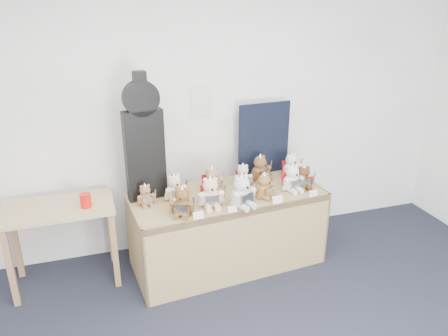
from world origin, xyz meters
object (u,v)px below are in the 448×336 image
object	(u,v)px
red_cup	(86,200)
teddy_front_end	(304,178)
side_table	(60,219)
teddy_back_centre_right	(243,176)
teddy_back_right	(260,169)
teddy_front_left	(211,193)
teddy_back_centre_left	(212,181)
teddy_front_far_right	(292,179)
display_table	(231,213)
teddy_front_far_left	(182,202)
teddy_front_right	(264,187)
teddy_back_far_left	(146,196)
teddy_front_centre	(242,192)
teddy_back_end	(291,166)
teddy_back_left	(175,188)
guitar_case	(144,139)

from	to	relation	value
red_cup	teddy_front_end	distance (m)	1.96
side_table	teddy_back_centre_right	xyz separation A→B (m)	(1.66, -0.02, 0.20)
side_table	teddy_back_centre_right	bearing A→B (deg)	-1.57
red_cup	teddy_back_right	size ratio (longest dim) A/B	0.42
red_cup	teddy_front_end	size ratio (longest dim) A/B	0.49
teddy_front_left	teddy_back_centre_left	size ratio (longest dim) A/B	1.09
teddy_front_far_right	display_table	bearing A→B (deg)	166.80
display_table	teddy_front_left	world-z (taller)	teddy_front_left
red_cup	teddy_front_far_right	bearing A→B (deg)	-4.98
teddy_front_end	teddy_back_centre_right	bearing A→B (deg)	161.17
teddy_front_far_left	teddy_front_right	size ratio (longest dim) A/B	1.09
display_table	red_cup	distance (m)	1.28
teddy_back_right	teddy_back_far_left	xyz separation A→B (m)	(-1.14, -0.20, -0.03)
teddy_back_centre_right	teddy_back_right	bearing A→B (deg)	24.64
teddy_back_centre_right	teddy_back_right	size ratio (longest dim) A/B	0.83
teddy_front_far_left	teddy_back_centre_left	xyz separation A→B (m)	(0.36, 0.36, -0.00)
teddy_front_right	teddy_front_centre	bearing A→B (deg)	173.15
teddy_front_centre	teddy_back_end	distance (m)	0.85
teddy_back_centre_right	red_cup	bearing A→B (deg)	-169.62
display_table	teddy_front_far_right	distance (m)	0.65
teddy_front_far_left	teddy_front_left	xyz separation A→B (m)	(0.26, 0.08, 0.01)
display_table	teddy_back_far_left	distance (m)	0.79
teddy_front_left	teddy_back_end	xyz separation A→B (m)	(0.95, 0.41, -0.02)
teddy_front_centre	teddy_back_left	distance (m)	0.60
side_table	teddy_front_centre	bearing A→B (deg)	-16.51
teddy_front_centre	teddy_front_end	world-z (taller)	teddy_front_centre
teddy_front_left	teddy_back_far_left	world-z (taller)	teddy_front_left
red_cup	teddy_front_far_left	xyz separation A→B (m)	(0.76, -0.33, 0.03)
display_table	side_table	size ratio (longest dim) A/B	1.98
teddy_front_end	teddy_back_end	xyz separation A→B (m)	(0.02, 0.31, 0.01)
teddy_front_right	teddy_back_end	distance (m)	0.59
teddy_front_far_left	teddy_front_centre	size ratio (longest dim) A/B	0.87
teddy_front_left	teddy_front_far_right	size ratio (longest dim) A/B	1.06
side_table	teddy_front_centre	xyz separation A→B (m)	(1.51, -0.42, 0.23)
teddy_front_centre	teddy_back_centre_left	bearing A→B (deg)	94.10
teddy_back_far_left	teddy_back_end	bearing A→B (deg)	-0.01
side_table	teddy_back_far_left	xyz separation A→B (m)	(0.73, -0.16, 0.19)
teddy_back_left	guitar_case	bearing A→B (deg)	138.94
teddy_back_left	teddy_back_centre_left	size ratio (longest dim) A/B	0.97
teddy_front_end	teddy_front_right	bearing A→B (deg)	-165.76
teddy_front_centre	teddy_back_centre_right	xyz separation A→B (m)	(0.15, 0.40, -0.03)
guitar_case	teddy_back_right	distance (m)	1.19
teddy_front_centre	teddy_back_far_left	bearing A→B (deg)	140.78
side_table	teddy_front_right	xyz separation A→B (m)	(1.76, -0.32, 0.20)
teddy_front_far_right	teddy_back_far_left	distance (m)	1.34
teddy_back_left	teddy_back_centre_right	distance (m)	0.69
display_table	side_table	bearing A→B (deg)	166.22
teddy_front_far_right	teddy_back_left	size ratio (longest dim) A/B	1.06
teddy_front_far_right	teddy_back_centre_left	distance (m)	0.74
teddy_back_left	teddy_front_left	bearing A→B (deg)	-53.00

